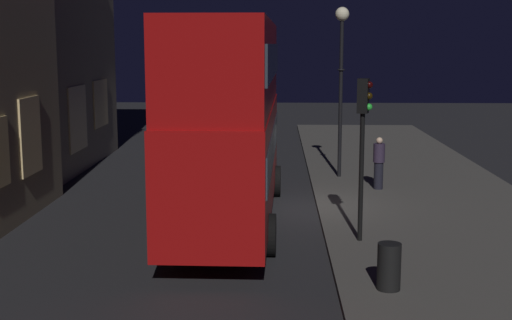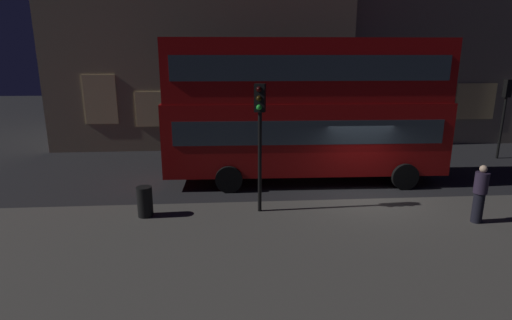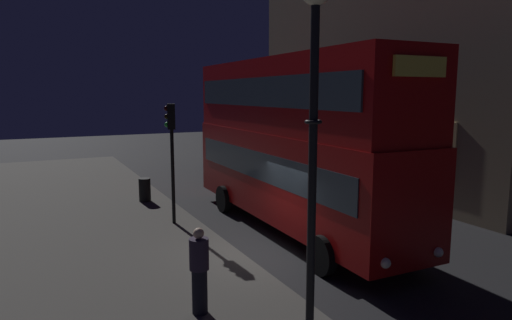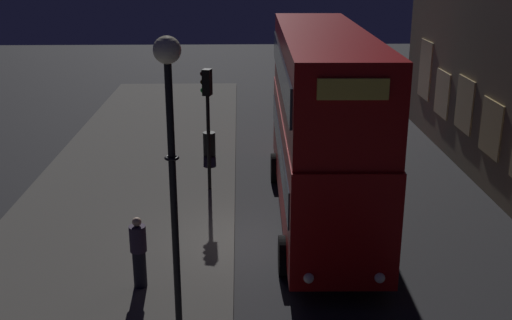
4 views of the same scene
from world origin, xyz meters
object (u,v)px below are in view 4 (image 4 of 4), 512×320
traffic_light_near_kerb (207,104)px  pedestrian (139,252)px  litter_bin (209,144)px  street_lamp (171,129)px  double_decker_bus (321,117)px

traffic_light_near_kerb → pedestrian: traffic_light_near_kerb is taller
pedestrian → litter_bin: size_ratio=1.86×
street_lamp → traffic_light_near_kerb: bearing=178.5°
double_decker_bus → litter_bin: size_ratio=11.62×
traffic_light_near_kerb → litter_bin: bearing=-161.7°
double_decker_bus → pedestrian: 6.88m
pedestrian → litter_bin: (-10.12, 1.22, -0.43)m
street_lamp → litter_bin: bearing=179.7°
street_lamp → pedestrian: size_ratio=3.49×
pedestrian → street_lamp: bearing=93.4°
traffic_light_near_kerb → pedestrian: 6.95m
street_lamp → litter_bin: 13.05m
traffic_light_near_kerb → litter_bin: 4.38m
traffic_light_near_kerb → litter_bin: size_ratio=4.25×
street_lamp → double_decker_bus: bearing=151.2°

